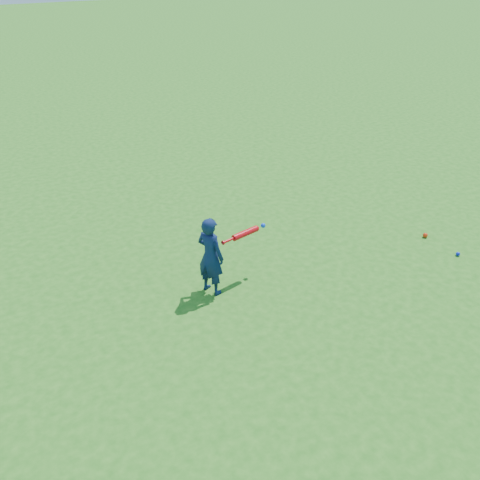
{
  "coord_description": "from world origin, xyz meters",
  "views": [
    {
      "loc": [
        -3.11,
        -4.85,
        4.02
      ],
      "look_at": [
        -0.14,
        0.5,
        0.58
      ],
      "focal_mm": 40.0,
      "sensor_mm": 36.0,
      "label": 1
    }
  ],
  "objects_px": {
    "ground_ball_red": "(425,235)",
    "bat_swing": "(247,233)",
    "child": "(211,256)",
    "ground_ball_blue": "(458,254)"
  },
  "relations": [
    {
      "from": "ground_ball_blue",
      "to": "bat_swing",
      "type": "relative_size",
      "value": 0.08
    },
    {
      "from": "ground_ball_red",
      "to": "ground_ball_blue",
      "type": "height_order",
      "value": "ground_ball_red"
    },
    {
      "from": "ground_ball_blue",
      "to": "bat_swing",
      "type": "height_order",
      "value": "bat_swing"
    },
    {
      "from": "bat_swing",
      "to": "child",
      "type": "bearing_deg",
      "value": 175.36
    },
    {
      "from": "ground_ball_red",
      "to": "ground_ball_blue",
      "type": "distance_m",
      "value": 0.63
    },
    {
      "from": "child",
      "to": "bat_swing",
      "type": "xyz_separation_m",
      "value": [
        0.58,
        0.08,
        0.15
      ]
    },
    {
      "from": "ground_ball_red",
      "to": "ground_ball_blue",
      "type": "relative_size",
      "value": 1.23
    },
    {
      "from": "ground_ball_red",
      "to": "ground_ball_blue",
      "type": "bearing_deg",
      "value": -89.68
    },
    {
      "from": "child",
      "to": "ground_ball_red",
      "type": "bearing_deg",
      "value": -118.8
    },
    {
      "from": "ground_ball_red",
      "to": "bat_swing",
      "type": "distance_m",
      "value": 3.06
    }
  ]
}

